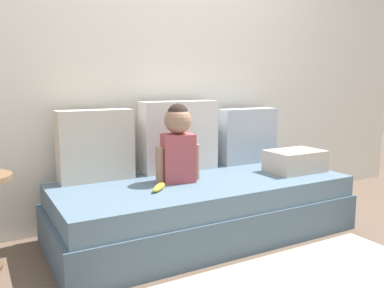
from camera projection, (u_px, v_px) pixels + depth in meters
name	position (u px, v px, depth m)	size (l,w,h in m)	color
ground_plane	(202.00, 234.00, 2.73)	(12.00, 12.00, 0.00)	brown
back_wall	(165.00, 54.00, 3.03)	(5.22, 0.10, 2.50)	silver
couch	(202.00, 208.00, 2.70)	(2.02, 0.88, 0.39)	#495F70
throw_pillow_left	(96.00, 145.00, 2.63)	(0.49, 0.16, 0.47)	beige
throw_pillow_center	(179.00, 136.00, 2.93)	(0.58, 0.16, 0.52)	silver
throw_pillow_right	(247.00, 136.00, 3.23)	(0.50, 0.16, 0.44)	#B2BCC6
toddler	(178.00, 142.00, 2.59)	(0.32, 0.20, 0.52)	#B24C51
banana	(159.00, 187.00, 2.40)	(0.17, 0.04, 0.04)	yellow
folded_blanket	(295.00, 161.00, 2.92)	(0.40, 0.28, 0.16)	beige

